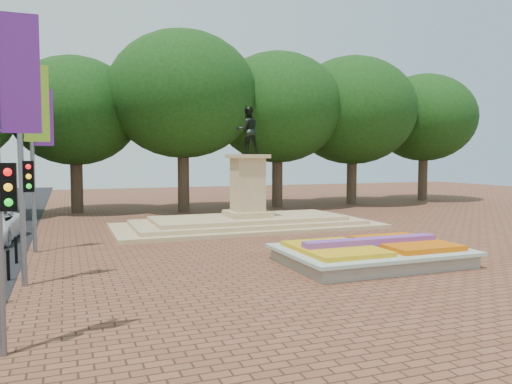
# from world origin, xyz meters

# --- Properties ---
(ground) EXTENTS (90.00, 90.00, 0.00)m
(ground) POSITION_xyz_m (0.00, 0.00, 0.00)
(ground) COLOR brown
(ground) RESTS_ON ground
(flower_bed) EXTENTS (6.30, 4.30, 0.91)m
(flower_bed) POSITION_xyz_m (1.03, -2.00, 0.38)
(flower_bed) COLOR gray
(flower_bed) RESTS_ON ground
(monument) EXTENTS (14.00, 6.00, 6.40)m
(monument) POSITION_xyz_m (0.00, 8.00, 0.88)
(monument) COLOR tan
(monument) RESTS_ON ground
(tree_row_back) EXTENTS (44.80, 8.80, 10.43)m
(tree_row_back) POSITION_xyz_m (2.33, 18.00, 6.67)
(tree_row_back) COLOR #3C2A20
(tree_row_back) RESTS_ON ground
(banner_poles) EXTENTS (0.88, 11.17, 7.00)m
(banner_poles) POSITION_xyz_m (-10.08, -1.31, 3.88)
(banner_poles) COLOR slate
(banner_poles) RESTS_ON ground
(bollard_row) EXTENTS (0.12, 13.12, 0.98)m
(bollard_row) POSITION_xyz_m (-10.70, -1.50, 0.53)
(bollard_row) COLOR black
(bollard_row) RESTS_ON ground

